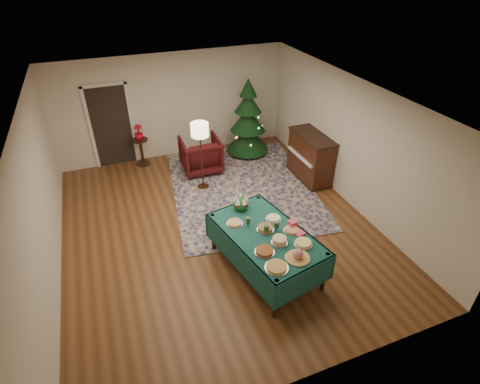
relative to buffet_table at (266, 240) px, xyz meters
name	(u,v)px	position (x,y,z in m)	size (l,w,h in m)	color
room_shell	(215,169)	(-0.40, 1.45, 0.71)	(7.00, 7.00, 7.00)	#593319
doorway	(111,125)	(-2.00, 4.93, 0.45)	(1.08, 0.04, 2.16)	black
rug	(242,187)	(0.60, 2.62, -0.63)	(3.20, 4.20, 0.02)	#151246
buffet_table	(266,240)	(0.00, 0.00, 0.00)	(1.61, 2.27, 0.80)	black
platter_0	(277,267)	(-0.20, -0.79, 0.18)	(0.36, 0.36, 0.05)	silver
platter_1	(298,255)	(0.19, -0.73, 0.23)	(0.39, 0.39, 0.17)	silver
platter_2	(303,243)	(0.43, -0.48, 0.19)	(0.30, 0.30, 0.07)	silver
platter_3	(264,251)	(-0.22, -0.42, 0.19)	(0.32, 0.32, 0.06)	silver
platter_4	(279,241)	(0.09, -0.30, 0.21)	(0.27, 0.27, 0.11)	silver
platter_5	(292,230)	(0.42, -0.10, 0.18)	(0.28, 0.28, 0.05)	silver
platter_6	(265,228)	(0.02, 0.08, 0.20)	(0.29, 0.29, 0.08)	silver
platter_7	(274,218)	(0.28, 0.30, 0.18)	(0.27, 0.27, 0.05)	silver
platter_8	(235,223)	(-0.40, 0.42, 0.18)	(0.28, 0.28, 0.05)	silver
goblet_0	(248,222)	(-0.22, 0.28, 0.26)	(0.09, 0.09, 0.19)	#2D471E
goblet_1	(277,226)	(0.18, -0.01, 0.26)	(0.09, 0.09, 0.19)	#2D471E
goblet_2	(266,229)	(-0.01, -0.02, 0.26)	(0.09, 0.09, 0.19)	#2D471E
napkin_stack	(299,233)	(0.50, -0.22, 0.18)	(0.16, 0.16, 0.04)	#DF3E5B
gift_box	(292,224)	(0.49, 0.01, 0.21)	(0.13, 0.13, 0.11)	#E74066
centerpiece	(241,203)	(-0.15, 0.79, 0.30)	(0.29, 0.29, 0.33)	#1E4C1E
armchair	(201,153)	(-0.05, 3.78, -0.16)	(0.94, 0.88, 0.96)	#3F0D10
floor_lamp	(200,134)	(-0.25, 2.98, 0.74)	(0.40, 0.40, 1.63)	#A57F3F
side_table	(142,152)	(-1.40, 4.65, -0.30)	(0.40, 0.40, 0.71)	black
potted_plant	(139,135)	(-1.40, 4.65, 0.18)	(0.22, 0.39, 0.22)	red
christmas_tree	(248,121)	(1.41, 4.25, 0.29)	(1.31, 1.31, 2.08)	black
piano	(310,158)	(2.31, 2.45, -0.09)	(0.63, 1.32, 1.14)	black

